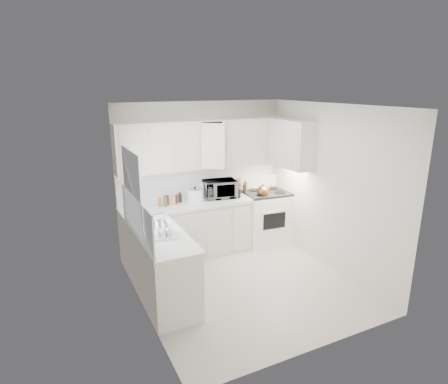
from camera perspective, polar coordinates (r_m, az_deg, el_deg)
floor at (r=5.78m, az=3.14°, el=-13.76°), size 3.20×3.20×0.00m
ceiling at (r=5.03m, az=3.60°, el=12.94°), size 3.20×3.20×0.00m
wall_back at (r=6.65m, az=-3.41°, el=2.33°), size 3.00×0.00×3.00m
wall_front at (r=4.03m, az=14.64°, el=-7.40°), size 3.00×0.00×3.00m
wall_left at (r=4.74m, az=-12.71°, el=-3.69°), size 0.00×3.20×3.20m
wall_right at (r=6.11m, az=15.72°, el=0.53°), size 0.00×3.20×3.20m
window_blinds at (r=5.00m, az=-13.62°, el=0.28°), size 0.06×0.96×1.06m
lower_cabinets_back at (r=6.50m, az=-5.45°, el=-5.90°), size 2.22×0.60×0.90m
lower_cabinets_left at (r=5.32m, az=-9.47°, el=-11.24°), size 0.60×1.60×0.90m
countertop_back at (r=6.33m, az=-5.53°, el=-1.94°), size 2.24×0.64×0.05m
countertop_left at (r=5.12m, az=-9.61°, el=-6.49°), size 0.64×1.62×0.05m
backsplash_back at (r=6.66m, az=-3.37°, el=1.68°), size 2.98×0.02×0.55m
backsplash_left at (r=4.95m, az=-13.10°, el=-3.78°), size 0.02×1.60×0.55m
upper_cabinets_back at (r=6.45m, az=-2.87°, el=3.75°), size 3.00×0.33×0.80m
upper_cabinets_right at (r=6.58m, az=10.06°, el=3.75°), size 0.33×0.90×0.80m
sink at (r=5.39m, az=-10.76°, el=-3.76°), size 0.42×0.38×0.30m
stove at (r=7.05m, az=6.37°, el=-2.70°), size 0.86×0.73×1.24m
tea_kettle at (r=6.69m, az=5.91°, el=0.25°), size 0.29×0.25×0.24m
frying_pan at (r=7.17m, az=7.00°, el=0.49°), size 0.34×0.51×0.04m
microwave at (r=6.58m, az=-0.66°, el=0.77°), size 0.60×0.39×0.38m
rice_cooker at (r=6.37m, az=-4.39°, el=-0.35°), size 0.32×0.32×0.26m
paper_towel at (r=6.62m, az=-3.28°, el=0.35°), size 0.12×0.12×0.27m
utensil_crock at (r=6.57m, az=2.09°, el=0.62°), size 0.13×0.13×0.35m
dish_rack at (r=4.96m, az=-9.75°, el=-5.56°), size 0.45×0.36×0.22m
spice_left_0 at (r=6.29m, az=-9.89°, el=-1.37°), size 0.06×0.06×0.13m
spice_left_1 at (r=6.23m, az=-8.99°, el=-1.51°), size 0.06×0.06×0.13m
spice_left_2 at (r=6.33m, az=-8.59°, el=-1.20°), size 0.06×0.06×0.13m
spice_left_3 at (r=6.27m, az=-7.69°, el=-1.33°), size 0.06×0.06×0.13m
spice_left_4 at (r=6.37m, az=-7.31°, el=-1.03°), size 0.06×0.06×0.13m
spice_left_5 at (r=6.31m, az=-6.40°, el=-1.16°), size 0.06×0.06×0.13m
sauce_right_0 at (r=6.83m, az=1.57°, el=0.50°), size 0.06×0.06×0.19m
sauce_right_1 at (r=6.80m, az=2.22°, el=0.44°), size 0.06×0.06×0.19m
sauce_right_2 at (r=6.88m, az=2.39°, el=0.61°), size 0.06×0.06×0.19m
sauce_right_3 at (r=6.85m, az=3.03°, el=0.54°), size 0.06×0.06×0.19m
sauce_right_4 at (r=6.93m, az=3.19°, el=0.72°), size 0.06×0.06×0.19m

